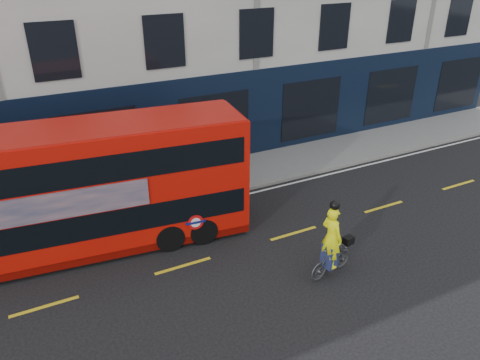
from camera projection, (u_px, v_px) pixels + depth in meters
ground at (52, 344)px, 11.49m from camera, size 120.00×120.00×0.00m
pavement at (28, 219)px, 16.64m from camera, size 60.00×3.00×0.12m
kerb at (32, 240)px, 15.44m from camera, size 60.00×0.12×0.13m
road_edge_line at (33, 246)px, 15.23m from camera, size 58.00×0.10×0.01m
lane_dashes at (45, 307)px, 12.68m from camera, size 58.00×0.12×0.01m
bus at (83, 190)px, 14.27m from camera, size 10.38×3.41×4.11m
cyclist at (332, 250)px, 13.54m from camera, size 1.70×0.79×2.53m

